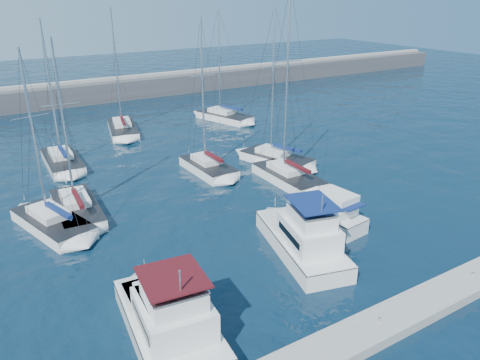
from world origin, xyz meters
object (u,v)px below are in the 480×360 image
motor_yacht_stbd_inner (304,240)px  sailboat_back_c (224,116)px  motor_yacht_port_outer (161,317)px  sailboat_mid_b (77,209)px  motor_yacht_stbd_outer (330,214)px  sailboat_mid_d (288,176)px  sailboat_back_a (62,161)px  sailboat_mid_c (208,167)px  sailboat_mid_e (276,159)px  sailboat_mid_a (53,223)px  motor_yacht_port_inner (171,321)px  sailboat_back_b (123,129)px

motor_yacht_stbd_inner → sailboat_back_c: size_ratio=0.64×
motor_yacht_port_outer → sailboat_mid_b: (-0.28, 16.38, -0.43)m
motor_yacht_stbd_inner → motor_yacht_stbd_outer: (4.40, 2.41, -0.19)m
sailboat_mid_b → sailboat_mid_d: (18.38, -3.30, 0.05)m
sailboat_mid_b → sailboat_back_a: sailboat_back_a is taller
sailboat_mid_c → sailboat_mid_e: 7.27m
motor_yacht_stbd_inner → sailboat_mid_a: sailboat_mid_a is taller
sailboat_back_c → sailboat_mid_c: bearing=-142.5°
motor_yacht_stbd_outer → sailboat_mid_a: size_ratio=0.46×
sailboat_mid_c → sailboat_back_c: bearing=54.2°
motor_yacht_stbd_outer → motor_yacht_port_inner: bearing=-167.5°
motor_yacht_port_inner → motor_yacht_stbd_outer: bearing=25.5°
sailboat_mid_b → sailboat_mid_c: sailboat_mid_c is taller
motor_yacht_port_inner → sailboat_back_a: sailboat_back_a is taller
sailboat_mid_a → sailboat_mid_b: (2.14, 1.52, 0.00)m
sailboat_mid_a → sailboat_back_a: (3.65, 13.53, 0.01)m
motor_yacht_stbd_inner → motor_yacht_stbd_outer: bearing=43.2°
sailboat_back_c → sailboat_mid_d: bearing=-123.1°
motor_yacht_port_outer → motor_yacht_stbd_outer: bearing=20.6°
sailboat_back_c → sailboat_mid_b: bearing=-160.0°
motor_yacht_port_inner → sailboat_mid_e: sailboat_mid_e is taller
sailboat_mid_a → sailboat_back_a: bearing=59.2°
motor_yacht_stbd_inner → sailboat_mid_e: size_ratio=0.61×
sailboat_mid_b → sailboat_mid_d: sailboat_mid_d is taller
motor_yacht_port_inner → sailboat_back_b: size_ratio=0.58×
motor_yacht_stbd_inner → sailboat_back_b: bearing=105.9°
sailboat_mid_d → sailboat_back_a: sailboat_mid_d is taller
sailboat_back_b → sailboat_mid_b: bearing=-104.5°
sailboat_back_b → sailboat_back_c: size_ratio=1.02×
motor_yacht_stbd_inner → sailboat_back_b: 34.66m
motor_yacht_stbd_inner → sailboat_mid_d: bearing=72.0°
motor_yacht_port_outer → sailboat_back_c: sailboat_back_c is taller
sailboat_mid_c → sailboat_back_a: (-11.73, 9.23, -0.02)m
sailboat_back_b → motor_yacht_stbd_outer: bearing=-67.9°
sailboat_mid_e → sailboat_mid_d: bearing=-130.3°
motor_yacht_stbd_outer → motor_yacht_port_outer: bearing=-170.3°
motor_yacht_port_outer → motor_yacht_stbd_outer: 16.18m
motor_yacht_stbd_outer → sailboat_mid_e: sailboat_mid_e is taller
sailboat_back_b → sailboat_back_c: (13.84, -1.33, 0.00)m
motor_yacht_stbd_outer → sailboat_mid_d: 8.91m
motor_yacht_port_inner → motor_yacht_stbd_inner: same height
motor_yacht_stbd_outer → sailboat_back_c: bearing=67.8°
motor_yacht_port_inner → sailboat_mid_a: bearing=105.9°
motor_yacht_port_inner → sailboat_mid_c: (12.75, 19.92, -0.59)m
sailboat_mid_d → sailboat_back_a: size_ratio=1.20×
sailboat_mid_b → sailboat_mid_c: 13.53m
motor_yacht_port_outer → sailboat_mid_b: bearing=95.3°
motor_yacht_port_outer → sailboat_mid_c: bearing=60.2°
sailboat_back_a → sailboat_back_c: bearing=19.3°
sailboat_back_a → sailboat_back_c: sailboat_back_c is taller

